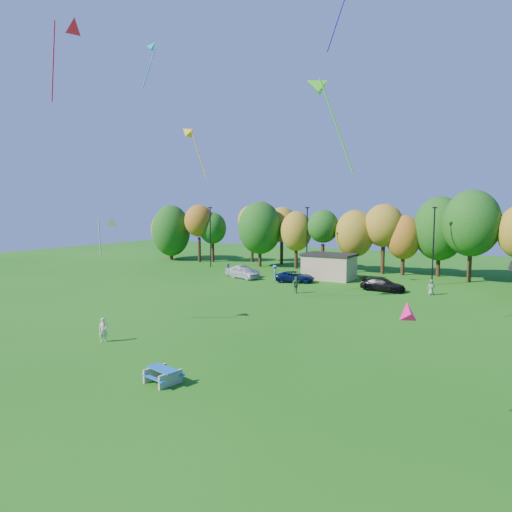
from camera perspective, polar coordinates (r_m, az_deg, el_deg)
The scene contains 20 objects.
ground at distance 21.32m, azimuth -4.89°, elevation -18.87°, with size 160.00×160.00×0.00m, color #19600F.
tree_line at distance 62.47m, azimuth 19.45°, elevation 2.89°, with size 93.57×10.55×11.15m.
lamp_posts at distance 56.57m, azimuth 21.30°, elevation 1.50°, with size 64.50×0.25×9.09m.
utility_building at distance 58.20m, azimuth 9.11°, elevation -1.27°, with size 6.30×4.30×3.25m.
picnic_table at distance 24.66m, azimuth -11.58°, elevation -14.29°, with size 2.05×1.80×0.78m.
kite_flyer at distance 32.59m, azimuth -18.54°, elevation -8.77°, with size 0.60×0.39×1.63m, color beige.
car_a at distance 58.07m, azimuth -1.49°, elevation -2.11°, with size 1.73×4.31×1.47m, color silver.
car_b at distance 59.59m, azimuth -1.69°, elevation -1.93°, with size 1.51×4.32×1.42m, color #96979B.
car_c at distance 55.42m, azimuth 4.91°, elevation -2.61°, with size 2.17×4.72×1.31m, color #0B1A44.
car_d at distance 51.31m, azimuth 15.56°, elevation -3.46°, with size 1.95×4.81×1.39m, color black.
far_person_0 at distance 57.80m, azimuth 2.36°, elevation -2.00°, with size 1.15×0.66×1.78m, color #4D6BAA.
far_person_1 at distance 48.23m, azimuth 4.99°, elevation -3.61°, with size 1.06×0.44×1.80m, color #527C4C.
far_person_4 at distance 50.53m, azimuth 21.05°, elevation -3.67°, with size 0.78×0.51×1.60m, color #698F62.
far_person_5 at distance 60.51m, azimuth -3.52°, elevation -1.68°, with size 0.82×0.64×1.69m, color #436794.
kite_5 at distance 46.27m, azimuth -8.63°, elevation 15.05°, with size 3.19×1.21×5.40m.
kite_9 at distance 35.65m, azimuth -17.62°, elevation 4.17°, with size 1.85×1.84×3.41m.
kite_12 at distance 49.42m, azimuth -12.82°, elevation 24.13°, with size 2.47×1.61×4.28m.
kite_13 at distance 35.16m, azimuth 7.37°, elevation 20.34°, with size 4.30×2.05×7.41m.
kite_14 at distance 18.83m, azimuth 18.46°, elevation -6.45°, with size 1.16×1.28×1.03m.
kite_15 at distance 41.90m, azimuth -21.94°, elevation 25.13°, with size 3.76×2.13×6.43m.
Camera 1 is at (11.36, -15.64, 8.97)m, focal length 32.00 mm.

